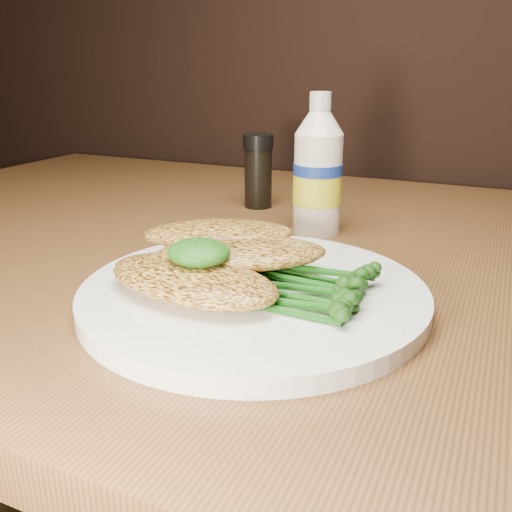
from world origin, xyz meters
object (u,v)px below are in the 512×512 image
at_px(mayo_bottle, 318,165).
at_px(pepper_grinder, 258,171).
at_px(plate, 254,294).
at_px(dining_table, 238,486).

bearing_deg(mayo_bottle, pepper_grinder, 144.37).
bearing_deg(plate, pepper_grinder, 113.67).
bearing_deg(pepper_grinder, plate, -66.33).
bearing_deg(mayo_bottle, plate, -85.19).
distance_m(plate, mayo_bottle, 0.23).
bearing_deg(dining_table, mayo_bottle, 30.78).
height_order(dining_table, pepper_grinder, pepper_grinder).
relative_size(plate, mayo_bottle, 1.80).
xyz_separation_m(plate, pepper_grinder, (-0.13, 0.30, 0.04)).
bearing_deg(plate, dining_table, 121.35).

